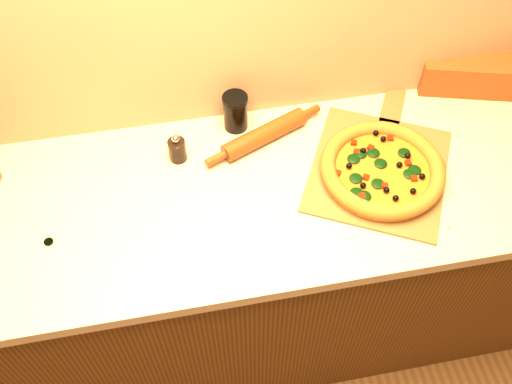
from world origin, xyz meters
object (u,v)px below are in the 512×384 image
object	(u,v)px
pizza_peel	(379,166)
pepper_grinder	(177,149)
dark_jar	(235,112)
rolling_pin	(264,134)
pizza	(382,169)

from	to	relation	value
pizza_peel	pepper_grinder	xyz separation A→B (m)	(-0.60, 0.15, 0.04)
pizza_peel	dark_jar	xyz separation A→B (m)	(-0.40, 0.25, 0.06)
pepper_grinder	rolling_pin	world-z (taller)	pepper_grinder
rolling_pin	dark_jar	size ratio (longest dim) A/B	3.12
dark_jar	pepper_grinder	bearing A→B (deg)	-152.89
pizza_peel	rolling_pin	world-z (taller)	rolling_pin
pepper_grinder	dark_jar	size ratio (longest dim) A/B	0.79
dark_jar	pizza_peel	bearing A→B (deg)	-31.77
pizza	pepper_grinder	world-z (taller)	pepper_grinder
pizza_peel	pizza	distance (m)	0.05
pizza_peel	pepper_grinder	world-z (taller)	pepper_grinder
pizza	rolling_pin	world-z (taller)	pizza
rolling_pin	pizza	bearing A→B (deg)	-33.12
rolling_pin	pizza_peel	bearing A→B (deg)	-27.73
rolling_pin	dark_jar	xyz separation A→B (m)	(-0.08, 0.08, 0.04)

